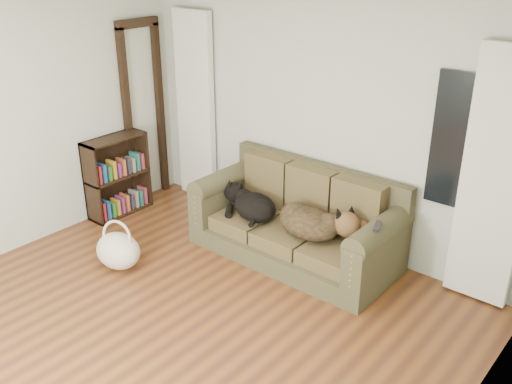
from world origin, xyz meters
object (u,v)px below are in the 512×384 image
Objects in this scene: sofa at (295,217)px; dog_shepherd at (314,223)px; dog_black_lab at (252,204)px; tote_bag at (118,252)px; bookshelf at (117,173)px.

sofa reaches higher than dog_shepherd.
dog_black_lab is 1.42m from tote_bag.
bookshelf is at bearing -138.25° from dog_black_lab.
sofa reaches higher than tote_bag.
bookshelf reaches higher than dog_black_lab.
bookshelf reaches higher than dog_shepherd.
sofa is 0.27m from dog_shepherd.
dog_black_lab is 0.84× the size of dog_shepherd.
dog_black_lab is at bearing 57.67° from tote_bag.
sofa is 3.56× the size of dog_black_lab.
tote_bag is at bearing -35.54° from bookshelf.
tote_bag is (-0.74, -1.17, -0.32)m from dog_black_lab.
dog_shepherd is at bearing 32.54° from dog_black_lab.
sofa is at bearing 40.93° from dog_black_lab.
dog_shepherd is 2.49m from bookshelf.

